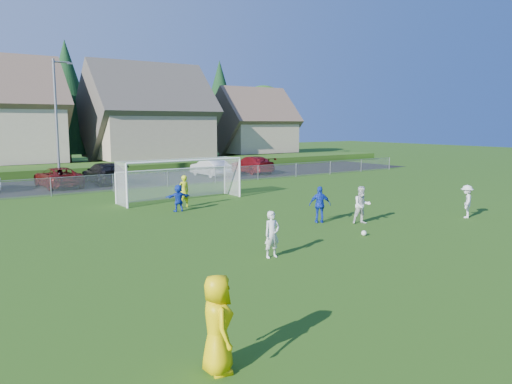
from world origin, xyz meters
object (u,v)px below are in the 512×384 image
soccer_ball (364,233)px  player_white_b (362,205)px  soccer_goal (179,173)px  player_blue_b (178,198)px  car_f (210,168)px  car_g (252,165)px  referee (217,324)px  player_white_c (467,201)px  player_blue_a (320,205)px  goalkeeper (184,191)px  car_c (58,177)px  player_white_a (272,234)px  car_d (104,173)px

soccer_ball → player_white_b: 2.64m
soccer_goal → player_blue_b: bearing=-117.0°
car_f → car_g: car_g is taller
referee → player_blue_b: (7.01, 15.86, -0.22)m
player_white_c → player_blue_a: 7.42m
player_blue_b → goalkeeper: bearing=-121.9°
goalkeeper → car_g: size_ratio=0.33×
soccer_ball → car_c: car_c is taller
player_white_b → car_g: bearing=91.6°
player_white_a → car_g: size_ratio=0.30×
player_blue_b → car_f: bearing=-118.0°
player_white_a → player_blue_a: size_ratio=0.95×
referee → player_white_c: 18.81m
player_white_c → car_g: size_ratio=0.30×
referee → goalkeeper: size_ratio=1.06×
car_f → car_g: bearing=-177.5°
car_c → player_blue_b: bearing=98.1°
soccer_ball → player_white_c: 7.07m
player_white_c → car_d: player_white_c is taller
player_white_a → player_blue_b: bearing=84.1°
referee → player_blue_a: (11.06, 9.39, -0.09)m
referee → car_g: (21.56, 30.30, -0.16)m
goalkeeper → soccer_goal: soccer_goal is taller
car_f → referee: bearing=59.8°
referee → car_c: (4.31, 29.79, -0.22)m
referee → soccer_goal: (8.81, 19.40, 0.69)m
car_f → car_c: bearing=0.5°
player_white_c → car_f: (-0.74, 23.86, -0.05)m
goalkeeper → soccer_goal: (0.96, 2.51, 0.74)m
player_white_a → player_blue_a: 6.50m
soccer_ball → car_d: 24.07m
player_white_b → car_c: (-8.18, 21.68, -0.15)m
player_white_b → player_blue_b: 9.49m
player_white_b → car_d: player_white_b is taller
player_white_c → player_white_b: bearing=-53.1°
player_white_a → car_d: player_white_a is taller
player_blue_a → soccer_goal: 10.29m
player_blue_b → car_c: size_ratio=0.28×
soccer_ball → car_c: bearing=105.3°
player_white_c → referee: bearing=-13.8°
soccer_goal → goalkeeper: bearing=-111.0°
referee → car_g: 37.19m
player_blue_b → player_white_b: bearing=132.5°
player_white_a → player_white_c: bearing=3.6°
player_white_b → player_white_a: bearing=-137.7°
car_c → player_white_b: bearing=107.8°
player_white_c → soccer_goal: 15.98m
referee → goalkeeper: referee is taller
player_blue_a → soccer_ball: bearing=117.5°
soccer_ball → car_f: bearing=75.1°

